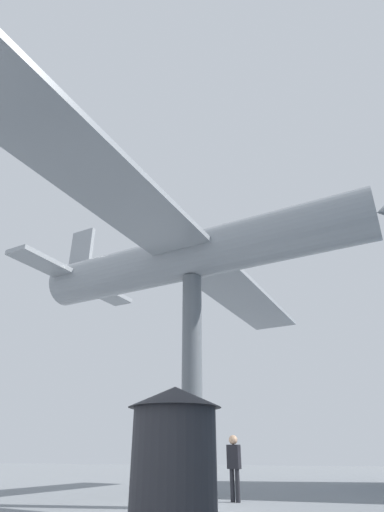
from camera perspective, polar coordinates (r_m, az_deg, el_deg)
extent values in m
plane|color=gray|center=(12.68, 0.00, -32.42)|extent=(80.00, 80.00, 0.00)
cylinder|color=slate|center=(12.76, 0.00, -17.16)|extent=(0.64, 0.64, 6.76)
cylinder|color=#93999E|center=(14.05, 0.00, 0.00)|extent=(3.93, 12.16, 1.64)
cube|color=#93999E|center=(14.05, 0.00, 0.00)|extent=(19.62, 5.94, 0.18)
cube|color=#93999E|center=(17.02, -16.03, -3.33)|extent=(6.33, 2.18, 0.18)
cube|color=#93999E|center=(17.49, -15.56, 0.20)|extent=(0.39, 1.11, 2.26)
cylinder|color=#232328|center=(14.26, 5.79, -29.81)|extent=(0.14, 0.14, 0.89)
cylinder|color=#232328|center=(14.17, 6.53, -29.80)|extent=(0.14, 0.14, 0.89)
cube|color=black|center=(14.19, 5.99, -26.62)|extent=(0.32, 0.44, 0.69)
sphere|color=tan|center=(14.19, 5.89, -24.66)|extent=(0.28, 0.28, 0.28)
cylinder|color=#4C4238|center=(11.00, -7.21, -31.07)|extent=(0.14, 0.14, 0.81)
cylinder|color=#4C4238|center=(11.17, -6.94, -31.01)|extent=(0.14, 0.14, 0.81)
cube|color=#4C5156|center=(11.05, -6.84, -27.34)|extent=(0.43, 0.28, 0.62)
sphere|color=tan|center=(11.04, -6.71, -25.07)|extent=(0.25, 0.25, 0.25)
cube|color=brown|center=(16.05, -0.02, -29.41)|extent=(1.71, 0.94, 0.05)
cylinder|color=#333338|center=(16.74, -0.15, -30.14)|extent=(0.08, 0.08, 0.45)
cylinder|color=#333338|center=(15.40, 0.12, -30.48)|extent=(0.08, 0.08, 0.45)
cylinder|color=#333338|center=(5.71, -2.67, -30.39)|extent=(1.09, 1.09, 1.90)
cone|color=#2D2D33|center=(5.73, -2.44, -19.49)|extent=(1.25, 1.25, 0.27)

